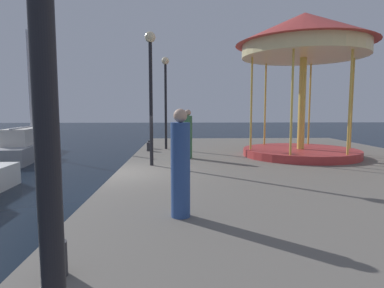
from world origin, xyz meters
TOP-DOWN VIEW (x-y plane):
  - ground_plane at (0.00, 0.00)m, footprint 120.00×120.00m
  - quay_dock at (6.05, 0.00)m, footprint 12.10×23.64m
  - sailboat_grey at (-6.65, 8.57)m, footprint 2.62×7.37m
  - carousel at (6.92, 3.21)m, footprint 5.44×5.44m
  - lamp_post_mid_promenade at (0.99, 1.18)m, footprint 0.36×0.36m
  - lamp_post_far_end at (1.28, 5.91)m, footprint 0.36×0.36m
  - bollard_south at (0.54, 5.09)m, footprint 0.24×0.24m
  - bollard_north at (0.49, 6.11)m, footprint 0.24×0.24m
  - bollard_center at (0.56, -6.27)m, footprint 0.24×0.24m
  - person_by_the_water at (1.98, -4.24)m, footprint 0.34×0.34m
  - person_far_corner at (2.27, 2.81)m, footprint 0.34×0.34m

SIDE VIEW (x-z plane):
  - ground_plane at x=0.00m, z-range 0.00..0.00m
  - quay_dock at x=6.05m, z-range 0.00..0.80m
  - sailboat_grey at x=-6.65m, z-range -2.98..4.28m
  - bollard_south at x=0.54m, z-range 0.80..1.20m
  - bollard_north at x=0.49m, z-range 0.80..1.20m
  - bollard_center at x=0.56m, z-range 0.80..1.20m
  - person_far_corner at x=2.27m, z-range 0.74..2.65m
  - person_by_the_water at x=1.98m, z-range 0.74..2.66m
  - lamp_post_far_end at x=1.28m, z-range 1.60..6.00m
  - lamp_post_mid_promenade at x=0.99m, z-range 1.61..6.07m
  - carousel at x=6.92m, z-range 2.25..7.97m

